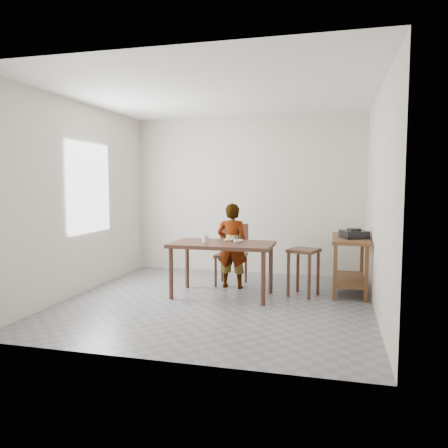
% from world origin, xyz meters
% --- Properties ---
extents(floor, '(4.00, 4.00, 0.04)m').
position_xyz_m(floor, '(0.00, 0.00, -0.02)').
color(floor, slate).
rests_on(floor, ground).
extents(ceiling, '(4.00, 4.00, 0.04)m').
position_xyz_m(ceiling, '(0.00, 0.00, 2.72)').
color(ceiling, white).
rests_on(ceiling, wall_back).
extents(wall_back, '(4.00, 0.04, 2.70)m').
position_xyz_m(wall_back, '(0.00, 2.02, 1.35)').
color(wall_back, beige).
rests_on(wall_back, ground).
extents(wall_front, '(4.00, 0.04, 2.70)m').
position_xyz_m(wall_front, '(0.00, -2.02, 1.35)').
color(wall_front, beige).
rests_on(wall_front, ground).
extents(wall_left, '(0.04, 4.00, 2.70)m').
position_xyz_m(wall_left, '(-2.02, 0.00, 1.35)').
color(wall_left, beige).
rests_on(wall_left, ground).
extents(wall_right, '(0.04, 4.00, 2.70)m').
position_xyz_m(wall_right, '(2.02, 0.00, 1.35)').
color(wall_right, beige).
rests_on(wall_right, ground).
extents(window_pane, '(0.02, 1.10, 1.30)m').
position_xyz_m(window_pane, '(-1.97, 0.20, 1.50)').
color(window_pane, white).
rests_on(window_pane, wall_left).
extents(dining_table, '(1.40, 0.80, 0.75)m').
position_xyz_m(dining_table, '(0.00, 0.30, 0.38)').
color(dining_table, '#44271C').
rests_on(dining_table, floor).
extents(prep_counter, '(0.50, 1.20, 0.80)m').
position_xyz_m(prep_counter, '(1.72, 1.00, 0.40)').
color(prep_counter, '#56341B').
rests_on(prep_counter, floor).
extents(child, '(0.47, 0.32, 1.27)m').
position_xyz_m(child, '(0.02, 0.81, 0.64)').
color(child, silver).
rests_on(child, floor).
extents(dining_chair, '(0.45, 0.45, 0.94)m').
position_xyz_m(dining_chair, '(-0.04, 0.99, 0.47)').
color(dining_chair, '#44271C').
rests_on(dining_chair, floor).
extents(stool, '(0.48, 0.48, 0.66)m').
position_xyz_m(stool, '(1.09, 0.59, 0.33)').
color(stool, '#44271C').
rests_on(stool, floor).
extents(glass_tumbler, '(0.11, 0.11, 0.10)m').
position_xyz_m(glass_tumbler, '(-0.23, 0.25, 0.80)').
color(glass_tumbler, silver).
rests_on(glass_tumbler, dining_table).
extents(small_bowl, '(0.16, 0.16, 0.04)m').
position_xyz_m(small_bowl, '(0.21, 0.34, 0.77)').
color(small_bowl, silver).
rests_on(small_bowl, dining_table).
extents(banana, '(0.20, 0.17, 0.06)m').
position_xyz_m(banana, '(0.07, 0.46, 0.78)').
color(banana, '#FFEE44').
rests_on(banana, dining_table).
extents(serving_bowl, '(0.22, 0.22, 0.05)m').
position_xyz_m(serving_bowl, '(1.71, 1.16, 0.82)').
color(serving_bowl, silver).
rests_on(serving_bowl, prep_counter).
extents(gas_burner, '(0.42, 0.42, 0.11)m').
position_xyz_m(gas_burner, '(1.77, 0.86, 0.85)').
color(gas_burner, black).
rests_on(gas_burner, prep_counter).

